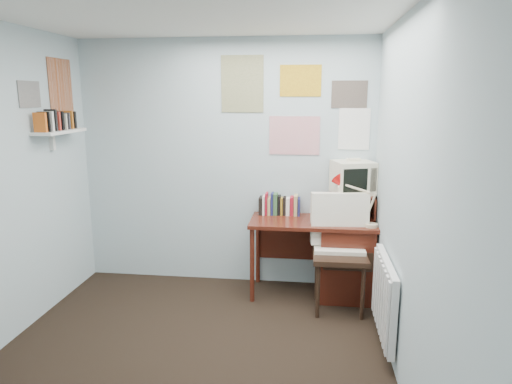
% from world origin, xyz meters
% --- Properties ---
extents(ground, '(3.50, 3.50, 0.00)m').
position_xyz_m(ground, '(0.00, 0.00, 0.00)').
color(ground, black).
rests_on(ground, ground).
extents(back_wall, '(3.00, 0.02, 2.50)m').
position_xyz_m(back_wall, '(0.00, 1.75, 1.25)').
color(back_wall, '#B0C2C9').
rests_on(back_wall, ground).
extents(right_wall, '(0.02, 3.50, 2.50)m').
position_xyz_m(right_wall, '(1.50, 0.00, 1.25)').
color(right_wall, '#B0C2C9').
rests_on(right_wall, ground).
extents(desk, '(1.20, 0.55, 0.76)m').
position_xyz_m(desk, '(1.17, 1.48, 0.41)').
color(desk, '#511D12').
rests_on(desk, ground).
extents(desk_chair, '(0.54, 0.51, 1.03)m').
position_xyz_m(desk_chair, '(1.15, 1.18, 0.52)').
color(desk_chair, black).
rests_on(desk_chair, ground).
extents(desk_lamp, '(0.35, 0.32, 0.42)m').
position_xyz_m(desk_lamp, '(1.43, 1.31, 0.97)').
color(desk_lamp, '#B90D0C').
rests_on(desk_lamp, desk).
extents(tv_riser, '(0.40, 0.30, 0.25)m').
position_xyz_m(tv_riser, '(1.29, 1.59, 0.89)').
color(tv_riser, '#511D12').
rests_on(tv_riser, desk).
extents(crt_tv, '(0.44, 0.43, 0.34)m').
position_xyz_m(crt_tv, '(1.27, 1.61, 1.18)').
color(crt_tv, beige).
rests_on(crt_tv, tv_riser).
extents(book_row, '(0.60, 0.14, 0.22)m').
position_xyz_m(book_row, '(0.66, 1.66, 0.87)').
color(book_row, '#511D12').
rests_on(book_row, desk).
extents(radiator, '(0.09, 0.80, 0.60)m').
position_xyz_m(radiator, '(1.46, 0.55, 0.42)').
color(radiator, white).
rests_on(radiator, right_wall).
extents(wall_shelf, '(0.20, 0.62, 0.24)m').
position_xyz_m(wall_shelf, '(-1.40, 1.10, 1.62)').
color(wall_shelf, white).
rests_on(wall_shelf, left_wall).
extents(posters_back, '(1.20, 0.01, 0.90)m').
position_xyz_m(posters_back, '(0.70, 1.74, 1.85)').
color(posters_back, white).
rests_on(posters_back, back_wall).
extents(posters_left, '(0.01, 0.70, 0.60)m').
position_xyz_m(posters_left, '(-1.49, 1.10, 2.00)').
color(posters_left, white).
rests_on(posters_left, left_wall).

